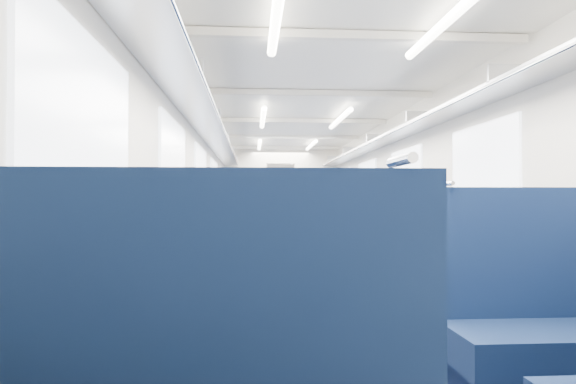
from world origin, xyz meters
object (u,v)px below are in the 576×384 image
object	(u,v)px
seat_8	(241,261)
seat_11	(358,251)
seat_9	(379,261)
seat_23	(303,224)
end_door	(271,202)
seat_15	(333,238)
seat_10	(243,252)
seat_19	(318,231)
seat_2	(226,346)
seat_22	(248,225)
seat_17	(325,235)
seat_21	(309,227)
seat_12	(244,244)
seat_6	(238,277)
seat_3	(545,340)
seat_14	(245,239)
seat_20	(248,226)
seat_5	(461,300)
bulkhead	(281,194)
seat_7	(411,276)
seat_13	(345,244)
seat_18	(247,232)
seat_4	(233,305)
seat_16	(246,235)

from	to	relation	value
seat_8	seat_11	xyz separation A→B (m)	(1.66, 1.17, 0.00)
seat_9	seat_23	world-z (taller)	same
end_door	seat_15	distance (m)	9.18
seat_10	seat_19	world-z (taller)	same
seat_2	seat_22	xyz separation A→B (m)	(0.00, 12.25, 0.00)
seat_2	seat_17	world-z (taller)	same
seat_21	seat_12	bearing A→B (deg)	-107.27
seat_6	seat_12	distance (m)	3.46
seat_19	seat_2	bearing A→B (deg)	-100.27
end_door	seat_21	bearing A→B (deg)	-80.46
seat_22	seat_3	bearing A→B (deg)	-82.30
seat_14	seat_20	size ratio (longest dim) A/B	1.00
seat_5	seat_17	bearing A→B (deg)	90.00
bulkhead	seat_7	xyz separation A→B (m)	(0.83, -7.71, -0.86)
bulkhead	seat_8	xyz separation A→B (m)	(-0.83, -6.44, -0.86)
seat_19	seat_22	bearing A→B (deg)	118.23
seat_12	seat_13	distance (m)	1.66
seat_9	seat_15	bearing A→B (deg)	90.00
seat_9	seat_18	distance (m)	5.85
seat_3	seat_5	xyz separation A→B (m)	(0.00, 1.06, 0.00)
seat_4	seat_12	bearing A→B (deg)	90.00
seat_2	seat_23	size ratio (longest dim) A/B	1.00
seat_8	seat_14	distance (m)	3.49
end_door	seat_17	distance (m)	8.16
seat_5	seat_20	world-z (taller)	same
seat_5	seat_4	bearing A→B (deg)	-177.66
seat_12	seat_18	size ratio (longest dim) A/B	1.00
seat_22	seat_13	bearing A→B (deg)	-75.79
bulkhead	seat_11	size ratio (longest dim) A/B	2.31
seat_6	seat_21	world-z (taller)	same
seat_18	seat_21	world-z (taller)	same
seat_15	seat_2	bearing A→B (deg)	-103.57
seat_11	seat_18	size ratio (longest dim) A/B	1.00
seat_4	seat_6	bearing A→B (deg)	90.00
seat_15	seat_17	bearing A→B (deg)	90.00
seat_9	seat_10	bearing A→B (deg)	146.42
seat_12	seat_16	world-z (taller)	same
seat_9	seat_11	xyz separation A→B (m)	(0.00, 1.19, 0.00)
seat_16	seat_6	bearing A→B (deg)	-90.00
end_door	seat_20	bearing A→B (deg)	-99.96
seat_22	seat_7	bearing A→B (deg)	-80.63
seat_13	seat_21	distance (m)	5.36
seat_10	seat_21	size ratio (longest dim) A/B	1.00
seat_17	seat_10	bearing A→B (deg)	-116.21
seat_23	seat_12	bearing A→B (deg)	-103.84
seat_5	seat_17	size ratio (longest dim) A/B	1.00
seat_19	seat_20	size ratio (longest dim) A/B	1.00
seat_9	seat_10	xyz separation A→B (m)	(-1.66, 1.10, 0.00)
seat_6	seat_23	size ratio (longest dim) A/B	1.00
seat_13	seat_18	xyz separation A→B (m)	(-1.66, 3.35, 0.00)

